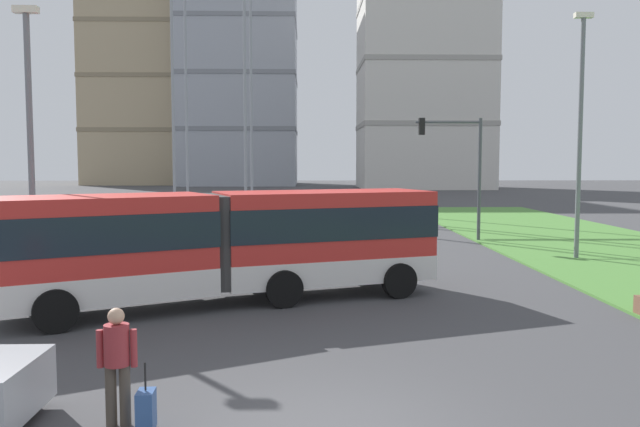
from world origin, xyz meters
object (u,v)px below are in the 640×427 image
Objects in this scene: rolling_suitcase at (146,410)px; apartment_tower_centre at (423,68)px; streetlight_median at (580,126)px; apartment_tower_westcentre at (240,81)px; pedestrian_crossing at (117,358)px; traffic_light_far_right at (459,158)px; car_maroon_sedan at (191,226)px; articulated_bus at (229,243)px; apartment_tower_west at (140,31)px; streetlight_left at (30,136)px.

rolling_suitcase is 0.03× the size of apartment_tower_centre.
apartment_tower_westcentre is (-22.18, 88.01, 12.68)m from streetlight_median.
apartment_tower_westcentre is (-9.27, 104.05, 17.60)m from rolling_suitcase.
pedestrian_crossing is 0.29× the size of traffic_light_far_right.
car_maroon_sedan is at bearing 98.57° from rolling_suitcase.
articulated_bus is 2.56× the size of car_maroon_sedan.
apartment_tower_centre is at bearing 84.67° from streetlight_median.
car_maroon_sedan is 83.55m from apartment_tower_westcentre.
apartment_tower_west is at bearing 167.77° from apartment_tower_westcentre.
apartment_tower_centre is at bearing -22.60° from apartment_tower_west.
rolling_suitcase is (0.45, -0.20, -0.69)m from pedestrian_crossing.
apartment_tower_centre reaches higher than pedestrian_crossing.
streetlight_left is 94.80m from apartment_tower_westcentre.
apartment_tower_west is at bearing 113.25° from traffic_light_far_right.
traffic_light_far_right reaches higher than articulated_bus.
articulated_bus is at bearing -124.82° from traffic_light_far_right.
rolling_suitcase is at bearing -91.16° from articulated_bus.
apartment_tower_westcentre reaches higher than articulated_bus.
rolling_suitcase is at bearing -102.54° from apartment_tower_centre.
streetlight_left is (-2.46, -12.24, 3.86)m from car_maroon_sedan.
pedestrian_crossing reaches higher than car_maroon_sedan.
apartment_tower_west reaches higher than pedestrian_crossing.
pedestrian_crossing is 0.05× the size of apartment_tower_centre.
streetlight_left is at bearing -142.81° from traffic_light_far_right.
apartment_tower_centre is at bearing 77.15° from pedestrian_crossing.
car_maroon_sedan is at bearing 104.19° from articulated_bus.
pedestrian_crossing is 1.79× the size of rolling_suitcase.
apartment_tower_centre reaches higher than streetlight_median.
pedestrian_crossing is at bearing -94.32° from articulated_bus.
streetlight_left is at bearing 163.04° from articulated_bus.
apartment_tower_centre reaches higher than rolling_suitcase.
pedestrian_crossing reaches higher than rolling_suitcase.
apartment_tower_west reaches higher than apartment_tower_centre.
streetlight_median is (18.76, 5.79, 0.62)m from streetlight_left.
streetlight_left reaches higher than traffic_light_far_right.
apartment_tower_west is at bearing 105.45° from articulated_bus.
traffic_light_far_right is at bearing 119.17° from streetlight_median.
rolling_suitcase is at bearing -81.43° from car_maroon_sedan.
pedestrian_crossing is 114.09m from apartment_tower_west.
traffic_light_far_right is at bearing 55.18° from articulated_bus.
apartment_tower_west is (-21.50, 97.71, 22.47)m from streetlight_left.
pedestrian_crossing is at bearing -75.98° from apartment_tower_west.
streetlight_median is at bearing -66.35° from apartment_tower_west.
articulated_bus reaches higher than pedestrian_crossing.
apartment_tower_westcentre is 1.00× the size of apartment_tower_centre.
streetlight_median reaches higher than rolling_suitcase.
apartment_tower_west reaches higher than car_maroon_sedan.
apartment_tower_westcentre is (-18.87, 82.08, 13.85)m from traffic_light_far_right.
streetlight_left is at bearing 119.71° from rolling_suitcase.
pedestrian_crossing is (-0.62, -8.21, -0.65)m from articulated_bus.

